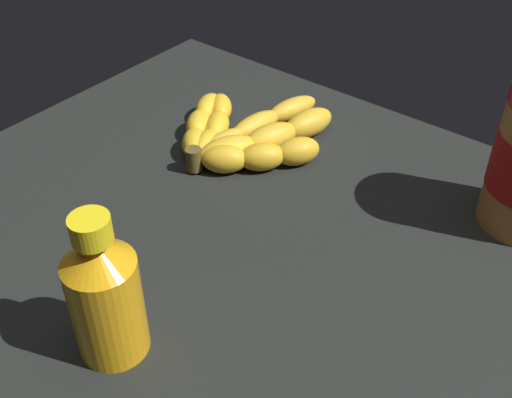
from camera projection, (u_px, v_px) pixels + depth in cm
name	position (u px, v px, depth cm)	size (l,w,h in cm)	color
ground_plane	(226.00, 247.00, 70.31)	(75.84, 70.58, 3.37)	black
banana_bunch	(245.00, 135.00, 82.25)	(21.76, 23.16, 3.65)	gold
honey_bottle	(105.00, 294.00, 53.37)	(6.35, 6.35, 15.19)	orange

